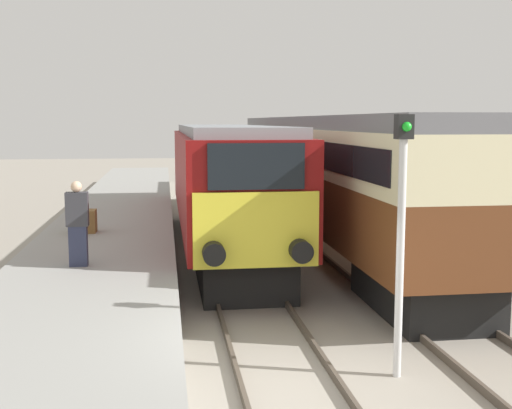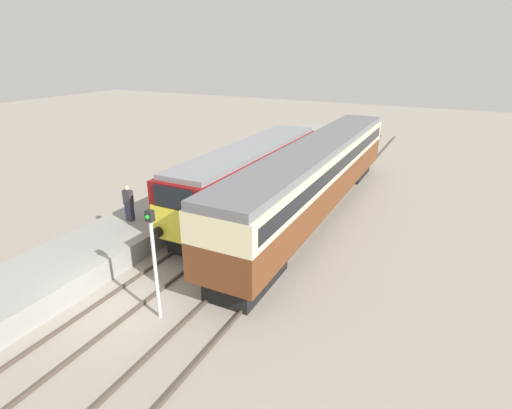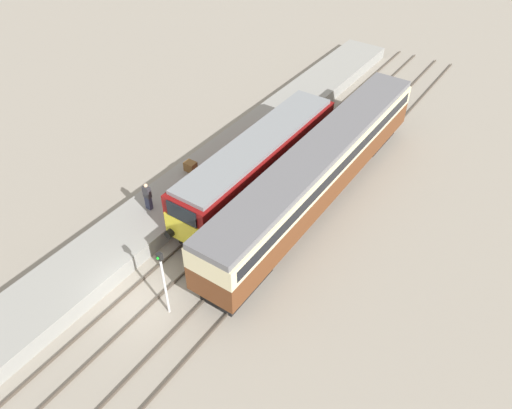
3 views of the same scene
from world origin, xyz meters
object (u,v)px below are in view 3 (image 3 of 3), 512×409
object	(u,v)px
passenger_carriage	(319,168)
person_on_platform	(148,196)
locomotive	(258,163)
luggage_crate	(190,166)
signal_post	(164,279)

from	to	relation	value
passenger_carriage	person_on_platform	bearing A→B (deg)	-135.15
locomotive	passenger_carriage	world-z (taller)	passenger_carriage
locomotive	passenger_carriage	distance (m)	3.62
person_on_platform	luggage_crate	world-z (taller)	person_on_platform
person_on_platform	luggage_crate	xyz separation A→B (m)	(-0.42, 4.08, -0.57)
passenger_carriage	signal_post	size ratio (longest dim) A/B	5.14
person_on_platform	passenger_carriage	bearing A→B (deg)	44.85
passenger_carriage	luggage_crate	size ratio (longest dim) A/B	29.08
luggage_crate	signal_post	bearing A→B (deg)	-56.03
signal_post	luggage_crate	world-z (taller)	signal_post
passenger_carriage	signal_post	distance (m)	11.31
locomotive	person_on_platform	bearing A→B (deg)	-121.74
locomotive	signal_post	world-z (taller)	signal_post
locomotive	luggage_crate	bearing A→B (deg)	-157.70
luggage_crate	locomotive	bearing A→B (deg)	22.30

